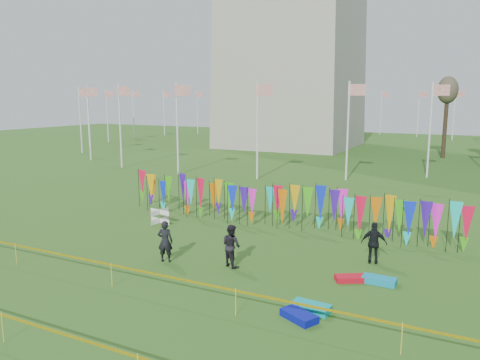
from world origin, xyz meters
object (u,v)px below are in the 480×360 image
at_px(person_right, 374,243).
at_px(kite_bag_red, 351,278).
at_px(box_kite, 160,216).
at_px(kite_bag_turquoise, 311,307).
at_px(person_left, 165,241).
at_px(person_mid, 231,245).
at_px(kite_bag_blue, 299,316).
at_px(kite_bag_teal, 379,280).

bearing_deg(person_right, kite_bag_red, 73.96).
distance_m(box_kite, kite_bag_turquoise, 12.44).
bearing_deg(kite_bag_red, person_right, 81.25).
bearing_deg(kite_bag_turquoise, person_left, 166.24).
xyz_separation_m(box_kite, person_mid, (6.50, -4.02, 0.48)).
distance_m(kite_bag_turquoise, kite_bag_blue, 0.73).
xyz_separation_m(box_kite, kite_bag_blue, (10.50, -7.16, -0.26)).
distance_m(person_left, kite_bag_teal, 8.50).
height_order(box_kite, kite_bag_red, box_kite).
xyz_separation_m(kite_bag_blue, kite_bag_teal, (1.64, 4.00, -0.00)).
height_order(person_right, kite_bag_red, person_right).
bearing_deg(person_mid, kite_bag_blue, 164.03).
height_order(box_kite, kite_bag_teal, box_kite).
relative_size(person_mid, kite_bag_teal, 1.44).
distance_m(person_left, person_right, 8.51).
height_order(kite_bag_turquoise, kite_bag_blue, kite_bag_turquoise).
distance_m(box_kite, kite_bag_blue, 12.71).
relative_size(box_kite, kite_bag_red, 0.68).
relative_size(person_right, kite_bag_teal, 1.46).
bearing_deg(person_left, box_kite, -69.53).
relative_size(person_left, kite_bag_blue, 1.54).
height_order(person_right, kite_bag_turquoise, person_right).
height_order(kite_bag_blue, kite_bag_red, kite_bag_blue).
bearing_deg(kite_bag_blue, person_left, 160.37).
xyz_separation_m(person_left, person_mid, (2.67, 0.76, -0.01)).
xyz_separation_m(box_kite, kite_bag_red, (11.17, -3.42, -0.28)).
distance_m(person_right, kite_bag_blue, 6.16).
xyz_separation_m(person_mid, kite_bag_red, (4.67, 0.60, -0.75)).
distance_m(person_mid, kite_bag_turquoise, 4.85).
bearing_deg(kite_bag_teal, kite_bag_red, -164.84).
bearing_deg(person_left, kite_bag_blue, 142.14).
relative_size(person_left, person_mid, 1.01).
distance_m(person_mid, person_right, 5.79).
bearing_deg(kite_bag_red, person_mid, -172.66).
distance_m(person_left, kite_bag_turquoise, 7.05).
relative_size(person_left, kite_bag_turquoise, 1.44).
distance_m(box_kite, person_mid, 7.65).
distance_m(kite_bag_turquoise, kite_bag_teal, 3.62).
relative_size(box_kite, person_mid, 0.45).
height_order(box_kite, person_left, person_left).
height_order(person_mid, kite_bag_red, person_mid).
bearing_deg(person_left, kite_bag_red, 172.28).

